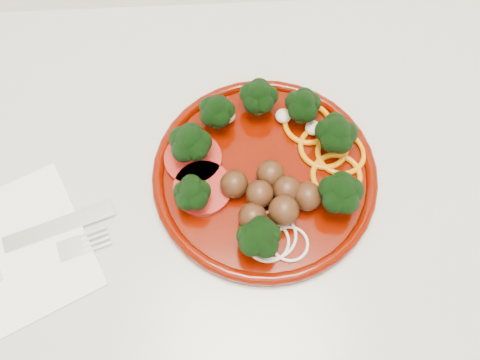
{
  "coord_description": "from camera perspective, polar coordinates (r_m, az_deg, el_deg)",
  "views": [
    {
      "loc": [
        0.12,
        1.44,
        1.48
      ],
      "look_at": [
        0.13,
        1.71,
        0.92
      ],
      "focal_mm": 40.0,
      "sensor_mm": 36.0,
      "label": 1
    }
  ],
  "objects": [
    {
      "name": "counter",
      "position": [
        1.07,
        -7.07,
        -11.58
      ],
      "size": [
        2.4,
        0.6,
        0.9
      ],
      "color": "white",
      "rests_on": "ground"
    },
    {
      "name": "plate",
      "position": [
        0.63,
        2.66,
        1.22
      ],
      "size": [
        0.27,
        0.27,
        0.06
      ],
      "rotation": [
        0.0,
        0.0,
        0.02
      ],
      "color": "#4A0800",
      "rests_on": "counter"
    },
    {
      "name": "napkin",
      "position": [
        0.66,
        -23.39,
        -7.34
      ],
      "size": [
        0.23,
        0.23,
        0.0
      ],
      "primitive_type": "cube",
      "rotation": [
        0.0,
        0.0,
        0.45
      ],
      "color": "white",
      "rests_on": "counter"
    }
  ]
}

